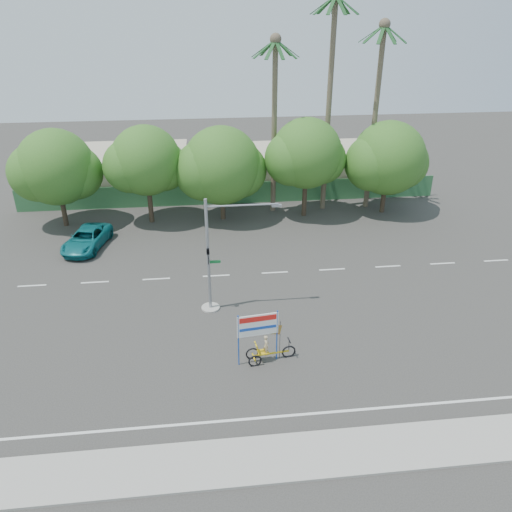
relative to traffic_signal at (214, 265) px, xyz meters
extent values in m
plane|color=#33302D|center=(2.20, -3.98, -2.92)|extent=(120.00, 120.00, 0.00)
cube|color=gray|center=(2.20, -11.48, -2.86)|extent=(50.00, 2.40, 0.12)
cube|color=#336B3D|center=(2.20, 17.52, -1.92)|extent=(38.00, 0.08, 2.00)
cube|color=#B9AE93|center=(-7.80, 22.02, -0.92)|extent=(12.00, 8.00, 4.00)
cube|color=#B9AE93|center=(10.20, 22.02, -1.12)|extent=(14.00, 8.00, 3.60)
cylinder|color=#473828|center=(-11.80, 14.02, -1.16)|extent=(0.40, 0.40, 3.52)
sphere|color=#24601C|center=(-11.80, 14.02, 2.04)|extent=(6.00, 6.00, 6.00)
sphere|color=#24601C|center=(-10.45, 14.32, 1.48)|extent=(4.32, 4.32, 4.32)
sphere|color=#24601C|center=(-13.15, 13.77, 1.72)|extent=(4.56, 4.56, 4.56)
cylinder|color=#473828|center=(-4.80, 14.02, -1.05)|extent=(0.40, 0.40, 3.74)
sphere|color=#24601C|center=(-4.80, 14.02, 2.35)|extent=(5.60, 5.60, 5.60)
sphere|color=#24601C|center=(-3.54, 14.32, 1.76)|extent=(4.03, 4.03, 4.03)
sphere|color=#24601C|center=(-6.06, 13.77, 2.01)|extent=(4.26, 4.26, 4.26)
cylinder|color=#473828|center=(1.20, 14.02, -1.27)|extent=(0.40, 0.40, 3.30)
sphere|color=#24601C|center=(1.20, 14.02, 1.73)|extent=(6.40, 6.40, 6.40)
sphere|color=#24601C|center=(2.64, 14.32, 1.21)|extent=(4.61, 4.61, 4.61)
sphere|color=#24601C|center=(-0.24, 13.77, 1.43)|extent=(4.86, 4.86, 4.86)
cylinder|color=#473828|center=(8.20, 14.02, -0.98)|extent=(0.40, 0.40, 3.87)
sphere|color=#24601C|center=(8.20, 14.02, 2.54)|extent=(5.80, 5.80, 5.80)
sphere|color=#24601C|center=(9.50, 14.32, 1.92)|extent=(4.18, 4.18, 4.18)
sphere|color=#24601C|center=(6.89, 13.77, 2.19)|extent=(4.41, 4.41, 4.41)
cylinder|color=#473828|center=(15.20, 14.02, -1.20)|extent=(0.40, 0.40, 3.43)
sphere|color=#24601C|center=(15.20, 14.02, 1.92)|extent=(6.20, 6.20, 6.20)
sphere|color=#24601C|center=(16.59, 14.32, 1.37)|extent=(4.46, 4.46, 4.46)
sphere|color=#24601C|center=(13.80, 13.77, 1.61)|extent=(4.71, 4.71, 4.71)
cylinder|color=#70604C|center=(10.20, 15.52, 5.58)|extent=(0.44, 0.44, 17.00)
cube|color=#1C4C21|center=(11.14, 15.52, 13.42)|extent=(1.91, 0.28, 1.36)
cube|color=#1C4C21|center=(10.92, 16.12, 13.42)|extent=(1.65, 1.44, 1.36)
cube|color=#1C4C21|center=(10.36, 16.44, 13.42)|extent=(0.61, 1.93, 1.36)
cube|color=#1C4C21|center=(9.73, 16.33, 13.42)|extent=(1.20, 1.80, 1.36)
cube|color=#1C4C21|center=(9.31, 15.84, 13.42)|extent=(1.89, 0.92, 1.36)
cube|color=#1C4C21|center=(9.31, 15.19, 13.42)|extent=(1.89, 0.92, 1.36)
cube|color=#1C4C21|center=(9.73, 14.70, 13.42)|extent=(1.20, 1.80, 1.36)
cube|color=#1C4C21|center=(10.36, 14.59, 13.42)|extent=(0.61, 1.93, 1.36)
cube|color=#1C4C21|center=(10.92, 14.91, 13.42)|extent=(1.65, 1.44, 1.36)
cylinder|color=#70604C|center=(14.20, 15.52, 4.58)|extent=(0.44, 0.44, 15.00)
sphere|color=#70604C|center=(14.20, 15.52, 12.08)|extent=(0.90, 0.90, 0.90)
cube|color=#1C4C21|center=(15.14, 15.52, 11.42)|extent=(1.91, 0.28, 1.36)
cube|color=#1C4C21|center=(14.92, 16.12, 11.42)|extent=(1.65, 1.44, 1.36)
cube|color=#1C4C21|center=(14.36, 16.44, 11.42)|extent=(0.61, 1.93, 1.36)
cube|color=#1C4C21|center=(13.73, 16.33, 11.42)|extent=(1.20, 1.80, 1.36)
cube|color=#1C4C21|center=(13.31, 15.84, 11.42)|extent=(1.89, 0.92, 1.36)
cube|color=#1C4C21|center=(13.31, 15.19, 11.42)|extent=(1.89, 0.92, 1.36)
cube|color=#1C4C21|center=(13.73, 14.70, 11.42)|extent=(1.20, 1.80, 1.36)
cube|color=#1C4C21|center=(14.36, 14.59, 11.42)|extent=(0.61, 1.93, 1.36)
cube|color=#1C4C21|center=(14.92, 14.91, 11.42)|extent=(1.65, 1.44, 1.36)
cylinder|color=#70604C|center=(5.70, 15.52, 4.08)|extent=(0.44, 0.44, 14.00)
sphere|color=#70604C|center=(5.70, 15.52, 11.08)|extent=(0.90, 0.90, 0.90)
cube|color=#1C4C21|center=(6.64, 15.52, 10.42)|extent=(1.91, 0.28, 1.36)
cube|color=#1C4C21|center=(6.42, 16.12, 10.42)|extent=(1.65, 1.44, 1.36)
cube|color=#1C4C21|center=(5.86, 16.44, 10.42)|extent=(0.61, 1.93, 1.36)
cube|color=#1C4C21|center=(5.23, 16.33, 10.42)|extent=(1.20, 1.80, 1.36)
cube|color=#1C4C21|center=(4.81, 15.84, 10.42)|extent=(1.89, 0.92, 1.36)
cube|color=#1C4C21|center=(4.81, 15.19, 10.42)|extent=(1.89, 0.92, 1.36)
cube|color=#1C4C21|center=(5.23, 14.70, 10.42)|extent=(1.20, 1.80, 1.36)
cube|color=#1C4C21|center=(5.86, 14.59, 10.42)|extent=(0.61, 1.93, 1.36)
cube|color=#1C4C21|center=(6.42, 14.91, 10.42)|extent=(1.65, 1.44, 1.36)
cylinder|color=gray|center=(-0.30, 0.02, -2.87)|extent=(1.10, 1.10, 0.10)
cylinder|color=gray|center=(-0.30, 0.02, 0.58)|extent=(0.18, 0.18, 7.00)
cylinder|color=gray|center=(1.70, 0.02, 3.63)|extent=(4.00, 0.10, 0.10)
cube|color=gray|center=(3.60, 0.02, 3.53)|extent=(0.55, 0.20, 0.12)
imported|color=black|center=(-0.30, -0.20, 0.68)|extent=(0.16, 0.20, 1.00)
cube|color=#14662D|center=(0.05, 0.02, 0.23)|extent=(0.70, 0.04, 0.18)
torus|color=black|center=(3.59, -5.08, -2.59)|extent=(0.75, 0.17, 0.75)
torus|color=black|center=(1.70, -5.00, -2.61)|extent=(0.70, 0.16, 0.70)
torus|color=black|center=(1.77, -5.61, -2.61)|extent=(0.70, 0.16, 0.70)
cube|color=gold|center=(2.66, -5.19, -2.52)|extent=(1.86, 0.29, 0.07)
cube|color=gold|center=(1.73, -5.30, -2.59)|extent=(0.14, 0.66, 0.05)
cube|color=gold|center=(2.22, -5.24, -2.37)|extent=(0.60, 0.52, 0.07)
cube|color=gold|center=(1.93, -5.28, -2.06)|extent=(0.30, 0.49, 0.60)
cylinder|color=black|center=(3.59, -5.08, -2.15)|extent=(0.04, 0.04, 0.60)
cube|color=black|center=(3.59, -5.08, -1.85)|extent=(0.10, 0.50, 0.04)
imported|color=#CCB284|center=(2.39, -5.22, -1.95)|extent=(0.33, 0.46, 1.19)
cylinder|color=blue|center=(0.97, -5.39, -1.44)|extent=(0.07, 0.07, 2.97)
cylinder|color=blue|center=(2.93, -5.16, -1.44)|extent=(0.07, 0.07, 2.97)
cube|color=white|center=(1.95, -5.28, -0.67)|extent=(2.08, 0.30, 1.21)
cube|color=red|center=(1.96, -5.31, -0.28)|extent=(1.86, 0.24, 0.29)
cube|color=blue|center=(1.96, -5.31, -0.83)|extent=(1.86, 0.24, 0.15)
cylinder|color=black|center=(3.10, -5.14, -1.76)|extent=(0.02, 0.02, 2.31)
cube|color=red|center=(2.72, -5.18, -1.05)|extent=(0.97, 0.14, 0.72)
imported|color=#106D74|center=(-9.23, 9.45, -2.19)|extent=(3.47, 5.61, 1.45)
camera|label=1|loc=(-0.41, -25.52, 13.50)|focal=35.00mm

